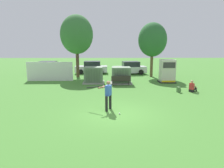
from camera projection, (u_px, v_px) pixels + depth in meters
ground_plane at (116, 114)px, 11.32m from camera, size 96.00×96.00×0.00m
fence_panel at (50, 71)px, 21.34m from camera, size 4.80×0.12×2.00m
transformer_west at (94, 75)px, 20.14m from camera, size 2.10×1.70×1.62m
transformer_mid_west at (121, 76)px, 19.95m from camera, size 2.10×1.70×1.62m
generator_enclosure at (167, 71)px, 20.50m from camera, size 1.60×1.40×2.30m
park_bench at (121, 80)px, 19.00m from camera, size 1.82×0.50×0.92m
batter at (107, 94)px, 11.79m from camera, size 1.53×0.99×1.74m
sports_ball at (120, 114)px, 11.18m from camera, size 0.09×0.09×0.09m
seated_spectator at (192, 87)px, 16.49m from camera, size 0.78×0.68×0.96m
backpack at (179, 90)px, 16.31m from camera, size 0.30×0.35×0.44m
tree_left at (77, 35)px, 23.19m from camera, size 3.73×3.73×7.12m
tree_center_left at (152, 40)px, 23.51m from camera, size 3.29×3.29×6.28m
parked_car_leftmost at (47, 68)px, 26.85m from camera, size 4.21×1.94×1.62m
parked_car_left_of_center at (92, 68)px, 26.95m from camera, size 4.23×1.99×1.62m
parked_car_right_of_center at (130, 68)px, 26.50m from camera, size 4.38×2.31×1.62m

